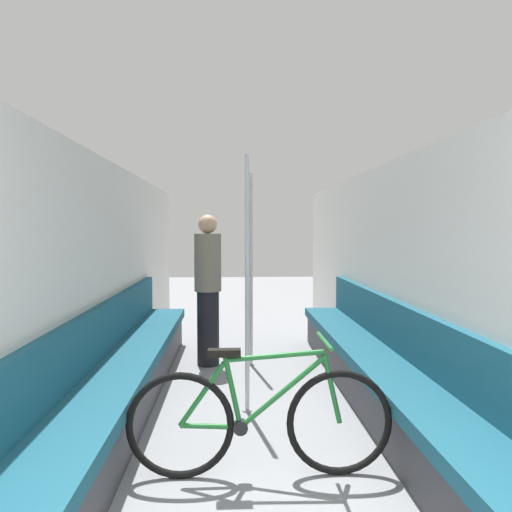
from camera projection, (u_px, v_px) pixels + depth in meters
name	position (u px, v px, depth m)	size (l,w,h in m)	color
wall_left	(88.00, 284.00, 4.09)	(0.10, 9.77, 2.16)	silver
wall_right	(413.00, 282.00, 4.22)	(0.10, 9.77, 2.16)	silver
bench_seat_row_left	(120.00, 381.00, 4.04)	(0.49, 5.26, 0.89)	#3D3D42
bench_seat_row_right	(384.00, 377.00, 4.14)	(0.49, 5.26, 0.89)	#3D3D42
bicycle	(260.00, 420.00, 3.06)	(1.64, 0.46, 0.86)	black
grab_pole_near	(251.00, 273.00, 5.55)	(0.08, 0.08, 2.14)	gray
grab_pole_far	(247.00, 288.00, 4.13)	(0.08, 0.08, 2.14)	gray
passenger_standing	(208.00, 288.00, 5.57)	(0.30, 0.30, 1.69)	black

